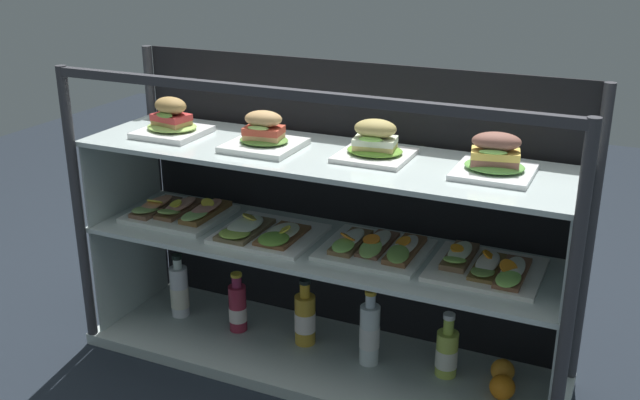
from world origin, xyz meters
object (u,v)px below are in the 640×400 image
at_px(open_sandwich_tray_right_of_center, 485,267).
at_px(orange_fruit_beside_bottles, 502,388).
at_px(open_sandwich_tray_mid_right, 376,247).
at_px(orange_fruit_near_left_post, 503,371).
at_px(juice_bottle_tucked_behind, 238,307).
at_px(juice_bottle_back_left, 370,333).
at_px(juice_bottle_front_right_end, 305,318).
at_px(plated_roll_sandwich_mid_left, 172,122).
at_px(plated_roll_sandwich_far_left, 264,136).
at_px(plated_roll_sandwich_left_of_center, 375,144).
at_px(juice_bottle_back_center, 447,352).
at_px(open_sandwich_tray_left_of_center, 264,232).
at_px(plated_roll_sandwich_far_right, 495,160).
at_px(open_sandwich_tray_mid_left, 180,211).
at_px(juice_bottle_front_fourth, 179,292).

distance_m(open_sandwich_tray_right_of_center, orange_fruit_beside_bottles, 0.36).
distance_m(open_sandwich_tray_mid_right, orange_fruit_near_left_post, 0.52).
distance_m(juice_bottle_tucked_behind, juice_bottle_back_left, 0.47).
bearing_deg(juice_bottle_front_right_end, plated_roll_sandwich_mid_left, -173.51).
relative_size(plated_roll_sandwich_far_left, juice_bottle_back_left, 0.83).
bearing_deg(juice_bottle_front_right_end, juice_bottle_tucked_behind, -175.43).
height_order(juice_bottle_tucked_behind, orange_fruit_near_left_post, juice_bottle_tucked_behind).
distance_m(plated_roll_sandwich_left_of_center, orange_fruit_near_left_post, 0.77).
bearing_deg(juice_bottle_back_center, open_sandwich_tray_left_of_center, -172.05).
distance_m(juice_bottle_back_center, orange_fruit_near_left_post, 0.17).
relative_size(plated_roll_sandwich_far_right, open_sandwich_tray_mid_left, 0.66).
height_order(open_sandwich_tray_left_of_center, orange_fruit_beside_bottles, open_sandwich_tray_left_of_center).
xyz_separation_m(plated_roll_sandwich_far_right, open_sandwich_tray_right_of_center, (-0.00, -0.00, -0.30)).
bearing_deg(juice_bottle_back_center, juice_bottle_front_fourth, -178.27).
relative_size(plated_roll_sandwich_far_right, open_sandwich_tray_left_of_center, 0.66).
xyz_separation_m(plated_roll_sandwich_far_right, open_sandwich_tray_mid_left, (-0.99, -0.01, -0.30)).
relative_size(open_sandwich_tray_mid_right, orange_fruit_beside_bottles, 4.10).
height_order(open_sandwich_tray_mid_right, juice_bottle_front_right_end, open_sandwich_tray_mid_right).
height_order(plated_roll_sandwich_left_of_center, open_sandwich_tray_right_of_center, plated_roll_sandwich_left_of_center).
distance_m(plated_roll_sandwich_far_right, juice_bottle_front_fourth, 1.19).
relative_size(juice_bottle_tucked_behind, juice_bottle_back_left, 0.84).
relative_size(open_sandwich_tray_left_of_center, juice_bottle_tucked_behind, 1.46).
bearing_deg(plated_roll_sandwich_left_of_center, juice_bottle_tucked_behind, -179.09).
bearing_deg(plated_roll_sandwich_far_left, open_sandwich_tray_left_of_center, -124.43).
bearing_deg(open_sandwich_tray_left_of_center, juice_bottle_back_left, 7.48).
distance_m(open_sandwich_tray_right_of_center, orange_fruit_near_left_post, 0.37).
bearing_deg(plated_roll_sandwich_left_of_center, juice_bottle_front_right_end, 177.05).
bearing_deg(plated_roll_sandwich_far_left, open_sandwich_tray_right_of_center, 2.99).
height_order(open_sandwich_tray_mid_left, orange_fruit_beside_bottles, open_sandwich_tray_mid_left).
xyz_separation_m(plated_roll_sandwich_mid_left, open_sandwich_tray_mid_left, (-0.01, 0.02, -0.30)).
xyz_separation_m(juice_bottle_front_fourth, juice_bottle_front_right_end, (0.47, 0.02, -0.00)).
distance_m(plated_roll_sandwich_mid_left, orange_fruit_beside_bottles, 1.25).
bearing_deg(plated_roll_sandwich_left_of_center, plated_roll_sandwich_far_right, -1.60).
relative_size(open_sandwich_tray_mid_right, juice_bottle_front_fourth, 1.33).
relative_size(juice_bottle_front_fourth, juice_bottle_back_center, 1.11).
distance_m(open_sandwich_tray_mid_left, juice_bottle_tucked_behind, 0.37).
bearing_deg(plated_roll_sandwich_mid_left, orange_fruit_beside_bottles, 0.34).
relative_size(plated_roll_sandwich_left_of_center, juice_bottle_tucked_behind, 0.96).
relative_size(juice_bottle_back_left, orange_fruit_near_left_post, 3.49).
distance_m(plated_roll_sandwich_left_of_center, open_sandwich_tray_mid_right, 0.30).
relative_size(juice_bottle_front_right_end, orange_fruit_near_left_post, 3.18).
relative_size(open_sandwich_tray_left_of_center, open_sandwich_tray_right_of_center, 1.00).
height_order(plated_roll_sandwich_mid_left, juice_bottle_tucked_behind, plated_roll_sandwich_mid_left).
bearing_deg(open_sandwich_tray_mid_left, plated_roll_sandwich_mid_left, -68.74).
xyz_separation_m(open_sandwich_tray_mid_left, juice_bottle_front_fourth, (-0.03, 0.02, -0.31)).
height_order(plated_roll_sandwich_far_left, juice_bottle_front_right_end, plated_roll_sandwich_far_left).
distance_m(plated_roll_sandwich_far_right, juice_bottle_front_right_end, 0.82).
distance_m(plated_roll_sandwich_far_left, open_sandwich_tray_mid_left, 0.45).
relative_size(open_sandwich_tray_mid_left, juice_bottle_front_fourth, 1.33).
relative_size(plated_roll_sandwich_left_of_center, juice_bottle_front_fourth, 0.87).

